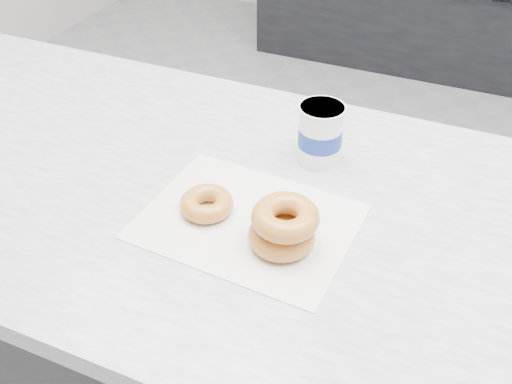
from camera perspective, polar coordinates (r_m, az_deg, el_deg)
ground at (r=2.00m, az=12.39°, el=-12.21°), size 5.00×5.00×0.00m
wax_paper at (r=0.94m, az=-0.82°, el=-2.95°), size 0.36×0.28×0.00m
donut_single at (r=0.95m, az=-4.96°, el=-1.16°), size 0.12×0.12×0.03m
donut_stack at (r=0.87m, az=2.76°, el=-3.47°), size 0.15×0.15×0.07m
coffee_cup at (r=1.05m, az=6.44°, el=5.83°), size 0.09×0.09×0.11m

